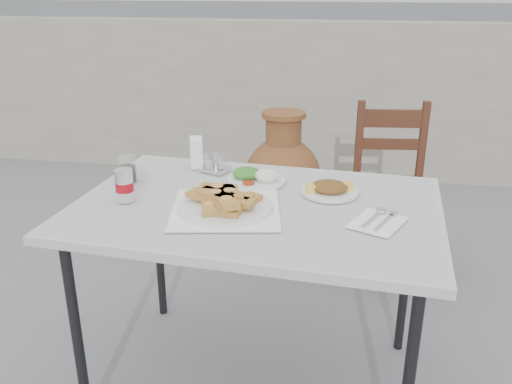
% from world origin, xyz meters
% --- Properties ---
extents(ground, '(80.00, 80.00, 0.00)m').
position_xyz_m(ground, '(0.00, 0.00, 0.00)').
color(ground, slate).
rests_on(ground, ground).
extents(cafe_table, '(1.32, 0.94, 0.76)m').
position_xyz_m(cafe_table, '(0.07, -0.07, 0.71)').
color(cafe_table, black).
rests_on(cafe_table, ground).
extents(pide_plate, '(0.42, 0.42, 0.07)m').
position_xyz_m(pide_plate, '(-0.03, -0.15, 0.80)').
color(pide_plate, white).
rests_on(pide_plate, cafe_table).
extents(salad_rice_plate, '(0.22, 0.22, 0.06)m').
position_xyz_m(salad_rice_plate, '(0.03, 0.13, 0.78)').
color(salad_rice_plate, white).
rests_on(salad_rice_plate, cafe_table).
extents(salad_chopped_plate, '(0.21, 0.21, 0.04)m').
position_xyz_m(salad_chopped_plate, '(0.31, 0.06, 0.78)').
color(salad_chopped_plate, white).
rests_on(salad_chopped_plate, cafe_table).
extents(soda_can, '(0.06, 0.06, 0.11)m').
position_xyz_m(soda_can, '(-0.39, -0.13, 0.82)').
color(soda_can, white).
rests_on(soda_can, cafe_table).
extents(cola_glass, '(0.07, 0.07, 0.10)m').
position_xyz_m(cola_glass, '(-0.46, 0.06, 0.81)').
color(cola_glass, white).
rests_on(cola_glass, cafe_table).
extents(napkin_holder, '(0.08, 0.11, 0.12)m').
position_xyz_m(napkin_holder, '(-0.25, 0.28, 0.82)').
color(napkin_holder, white).
rests_on(napkin_holder, cafe_table).
extents(condiment_caddy, '(0.13, 0.12, 0.08)m').
position_xyz_m(condiment_caddy, '(-0.16, 0.23, 0.79)').
color(condiment_caddy, silver).
rests_on(condiment_caddy, cafe_table).
extents(cutlery_napkin, '(0.21, 0.23, 0.01)m').
position_xyz_m(cutlery_napkin, '(0.48, -0.16, 0.77)').
color(cutlery_napkin, white).
rests_on(cutlery_napkin, cafe_table).
extents(chair, '(0.43, 0.43, 0.89)m').
position_xyz_m(chair, '(0.61, 0.98, 0.46)').
color(chair, '#32180D').
rests_on(chair, ground).
extents(terracotta_urn, '(0.47, 0.47, 0.82)m').
position_xyz_m(terracotta_urn, '(0.02, 1.09, 0.38)').
color(terracotta_urn, brown).
rests_on(terracotta_urn, ground).
extents(back_wall, '(6.00, 0.25, 1.20)m').
position_xyz_m(back_wall, '(0.00, 2.50, 0.60)').
color(back_wall, '#A19586').
rests_on(back_wall, ground).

